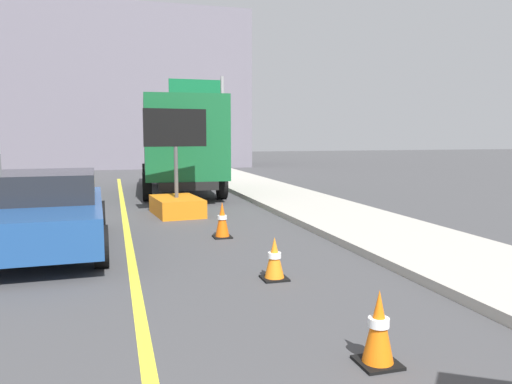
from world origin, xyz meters
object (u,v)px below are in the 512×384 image
at_px(arrow_board_trailer, 177,196).
at_px(traffic_cone_far_lane, 222,220).
at_px(highway_guide_sign, 207,108).
at_px(box_truck, 180,143).
at_px(traffic_cone_mid_lane, 274,259).
at_px(pickup_car, 46,211).
at_px(traffic_cone_near_sign, 379,328).

distance_m(arrow_board_trailer, traffic_cone_far_lane, 3.17).
bearing_deg(highway_guide_sign, arrow_board_trailer, -104.25).
relative_size(box_truck, highway_guide_sign, 1.53).
relative_size(box_truck, traffic_cone_mid_lane, 12.51).
height_order(pickup_car, traffic_cone_near_sign, pickup_car).
distance_m(traffic_cone_near_sign, traffic_cone_far_lane, 5.79).
bearing_deg(traffic_cone_far_lane, box_truck, 88.37).
distance_m(arrow_board_trailer, traffic_cone_near_sign, 8.94).
bearing_deg(traffic_cone_near_sign, traffic_cone_mid_lane, 91.29).
xyz_separation_m(arrow_board_trailer, pickup_car, (-2.71, -3.27, 0.22)).
xyz_separation_m(traffic_cone_near_sign, traffic_cone_mid_lane, (-0.06, 2.76, -0.04)).
bearing_deg(pickup_car, highway_guide_sign, 69.45).
xyz_separation_m(box_truck, traffic_cone_far_lane, (-0.23, -8.07, -1.41)).
bearing_deg(box_truck, traffic_cone_far_lane, -91.63).
bearing_deg(traffic_cone_near_sign, pickup_car, 120.97).
height_order(box_truck, traffic_cone_near_sign, box_truck).
distance_m(box_truck, traffic_cone_near_sign, 13.93).
bearing_deg(highway_guide_sign, traffic_cone_near_sign, -96.59).
xyz_separation_m(arrow_board_trailer, highway_guide_sign, (3.13, 12.31, 2.94)).
height_order(box_truck, traffic_cone_mid_lane, box_truck).
xyz_separation_m(box_truck, traffic_cone_near_sign, (-0.07, -13.86, -1.43)).
bearing_deg(box_truck, highway_guide_sign, 72.08).
xyz_separation_m(pickup_car, highway_guide_sign, (5.84, 15.58, 2.73)).
height_order(box_truck, traffic_cone_far_lane, box_truck).
bearing_deg(box_truck, traffic_cone_near_sign, -90.29).
height_order(arrow_board_trailer, traffic_cone_mid_lane, arrow_board_trailer).
distance_m(box_truck, highway_guide_sign, 7.91).
distance_m(arrow_board_trailer, pickup_car, 4.25).
relative_size(box_truck, traffic_cone_near_sign, 11.13).
bearing_deg(traffic_cone_near_sign, highway_guide_sign, 83.41).
height_order(arrow_board_trailer, traffic_cone_near_sign, arrow_board_trailer).
bearing_deg(traffic_cone_mid_lane, arrow_board_trailer, 95.68).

